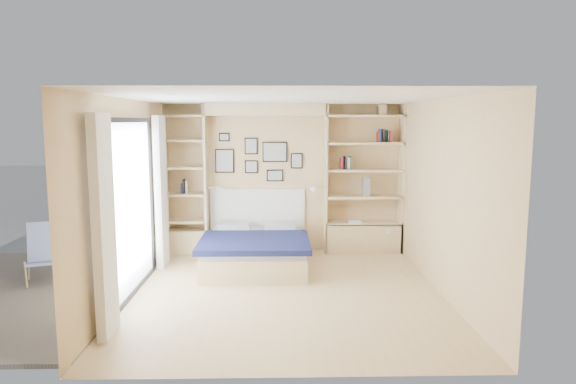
{
  "coord_description": "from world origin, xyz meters",
  "views": [
    {
      "loc": [
        -0.12,
        -6.45,
        2.22
      ],
      "look_at": [
        0.04,
        0.9,
        1.2
      ],
      "focal_mm": 32.0,
      "sensor_mm": 36.0,
      "label": 1
    }
  ],
  "objects": [
    {
      "name": "photo_gallery",
      "position": [
        -0.45,
        2.22,
        1.6
      ],
      "size": [
        1.48,
        0.02,
        0.82
      ],
      "color": "black",
      "rests_on": "ground"
    },
    {
      "name": "bed",
      "position": [
        -0.45,
        1.25,
        0.27
      ],
      "size": [
        1.61,
        1.98,
        1.07
      ],
      "color": "#D8C088",
      "rests_on": "ground"
    },
    {
      "name": "room_shell",
      "position": [
        -0.39,
        1.52,
        1.08
      ],
      "size": [
        4.5,
        4.5,
        4.5
      ],
      "color": "tan",
      "rests_on": "ground"
    },
    {
      "name": "reading_lamps",
      "position": [
        -0.3,
        2.0,
        1.1
      ],
      "size": [
        1.92,
        0.12,
        0.15
      ],
      "color": "silver",
      "rests_on": "ground"
    },
    {
      "name": "shelf_decor",
      "position": [
        1.09,
        2.07,
        1.69
      ],
      "size": [
        3.5,
        0.23,
        2.03
      ],
      "color": "#A51E1E",
      "rests_on": "ground"
    },
    {
      "name": "deck",
      "position": [
        -3.6,
        0.0,
        0.0
      ],
      "size": [
        3.2,
        4.0,
        0.05
      ],
      "primitive_type": "cube",
      "color": "#756757",
      "rests_on": "ground"
    },
    {
      "name": "ground",
      "position": [
        0.0,
        0.0,
        0.0
      ],
      "size": [
        4.5,
        4.5,
        0.0
      ],
      "primitive_type": "plane",
      "color": "tan",
      "rests_on": "ground"
    },
    {
      "name": "deck_chair",
      "position": [
        -3.36,
        0.59,
        0.39
      ],
      "size": [
        0.75,
        0.93,
        0.81
      ],
      "rotation": [
        0.0,
        0.0,
        0.38
      ],
      "color": "tan",
      "rests_on": "ground"
    }
  ]
}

